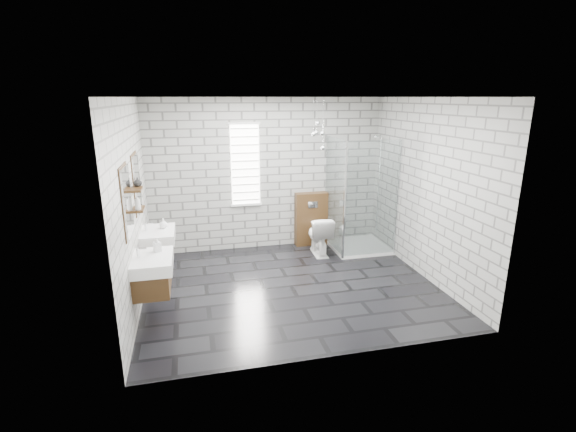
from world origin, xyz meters
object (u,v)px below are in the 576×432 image
object	(u,v)px
vanity_right	(155,237)
cistern_panel	(311,219)
vanity_left	(149,264)
shower_enclosure	(357,224)
toilet	(319,235)

from	to	relation	value
vanity_right	cistern_panel	size ratio (longest dim) A/B	1.57
vanity_right	cistern_panel	distance (m)	2.97
vanity_left	shower_enclosure	xyz separation A→B (m)	(3.41, 1.74, -0.25)
shower_enclosure	toilet	world-z (taller)	shower_enclosure
vanity_left	cistern_panel	distance (m)	3.53
toilet	vanity_right	bearing A→B (deg)	17.09
shower_enclosure	cistern_panel	bearing A→B (deg)	143.59
vanity_left	vanity_right	bearing A→B (deg)	90.00
shower_enclosure	vanity_left	bearing A→B (deg)	-153.00
vanity_left	toilet	distance (m)	3.25
vanity_left	shower_enclosure	bearing A→B (deg)	27.00
toilet	vanity_left	bearing A→B (deg)	35.75
vanity_left	cistern_panel	xyz separation A→B (m)	(2.71, 2.25, -0.26)
shower_enclosure	toilet	size ratio (longest dim) A/B	2.93
vanity_right	toilet	distance (m)	2.82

